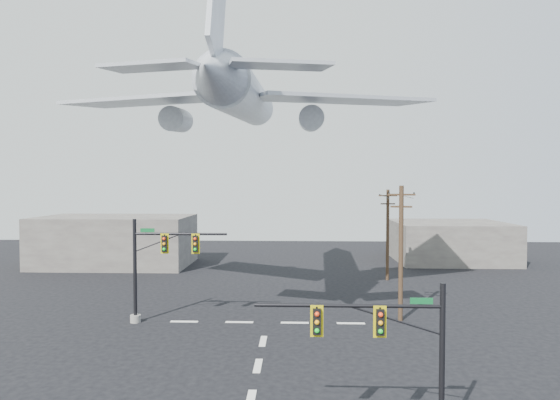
{
  "coord_description": "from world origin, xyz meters",
  "views": [
    {
      "loc": [
        2.1,
        -21.19,
        9.98
      ],
      "look_at": [
        1.18,
        5.0,
        9.06
      ],
      "focal_mm": 30.0,
      "sensor_mm": 36.0,
      "label": 1
    }
  ],
  "objects_px": {
    "airliner": "(244,99)",
    "signal_mast_near": "(400,357)",
    "utility_pole_a": "(401,250)",
    "signal_mast_far": "(154,267)",
    "utility_pole_b": "(388,233)"
  },
  "relations": [
    {
      "from": "utility_pole_b",
      "to": "signal_mast_far",
      "type": "bearing_deg",
      "value": -140.32
    },
    {
      "from": "signal_mast_far",
      "to": "utility_pole_a",
      "type": "xyz_separation_m",
      "value": [
        17.73,
        1.14,
        1.16
      ]
    },
    {
      "from": "signal_mast_far",
      "to": "utility_pole_a",
      "type": "bearing_deg",
      "value": 3.67
    },
    {
      "from": "utility_pole_a",
      "to": "airliner",
      "type": "xyz_separation_m",
      "value": [
        -11.96,
        4.87,
        11.86
      ]
    },
    {
      "from": "airliner",
      "to": "signal_mast_near",
      "type": "bearing_deg",
      "value": -158.3
    },
    {
      "from": "signal_mast_near",
      "to": "utility_pole_a",
      "type": "bearing_deg",
      "value": 77.38
    },
    {
      "from": "airliner",
      "to": "utility_pole_a",
      "type": "bearing_deg",
      "value": -111.67
    },
    {
      "from": "utility_pole_a",
      "to": "utility_pole_b",
      "type": "xyz_separation_m",
      "value": [
        1.84,
        14.43,
        -0.24
      ]
    },
    {
      "from": "signal_mast_near",
      "to": "utility_pole_a",
      "type": "relative_size",
      "value": 0.75
    },
    {
      "from": "signal_mast_far",
      "to": "airliner",
      "type": "distance_m",
      "value": 15.45
    },
    {
      "from": "utility_pole_a",
      "to": "signal_mast_near",
      "type": "bearing_deg",
      "value": -88.99
    },
    {
      "from": "utility_pole_a",
      "to": "airliner",
      "type": "bearing_deg",
      "value": 171.48
    },
    {
      "from": "signal_mast_near",
      "to": "utility_pole_b",
      "type": "height_order",
      "value": "utility_pole_b"
    },
    {
      "from": "utility_pole_b",
      "to": "airliner",
      "type": "distance_m",
      "value": 20.69
    },
    {
      "from": "utility_pole_a",
      "to": "airliner",
      "type": "height_order",
      "value": "airliner"
    }
  ]
}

